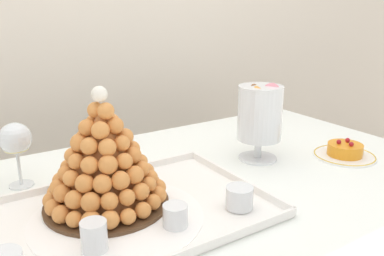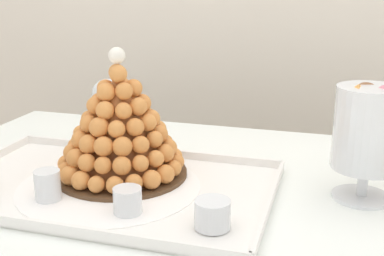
{
  "view_description": "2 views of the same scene",
  "coord_description": "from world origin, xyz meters",
  "views": [
    {
      "loc": [
        -0.51,
        -0.76,
        1.21
      ],
      "look_at": [
        -0.01,
        0.02,
        0.92
      ],
      "focal_mm": 37.16,
      "sensor_mm": 36.0,
      "label": 1
    },
    {
      "loc": [
        0.18,
        -0.88,
        1.18
      ],
      "look_at": [
        -0.08,
        0.0,
        0.9
      ],
      "focal_mm": 46.15,
      "sensor_mm": 36.0,
      "label": 2
    }
  ],
  "objects": [
    {
      "name": "dessert_cup_centre",
      "position": [
        -0.15,
        -0.15,
        0.81
      ],
      "size": [
        0.05,
        0.05,
        0.05
      ],
      "color": "silver",
      "rests_on": "serving_tray"
    },
    {
      "name": "wine_glass",
      "position": [
        -0.37,
        0.24,
        0.9
      ],
      "size": [
        0.08,
        0.08,
        0.16
      ],
      "color": "silver",
      "rests_on": "buffet_table"
    },
    {
      "name": "dessert_cup_mid_left",
      "position": [
        -0.32,
        -0.14,
        0.81
      ],
      "size": [
        0.05,
        0.05,
        0.06
      ],
      "color": "silver",
      "rests_on": "serving_tray"
    },
    {
      "name": "croquembouche",
      "position": [
        -0.23,
        0.01,
        0.89
      ],
      "size": [
        0.28,
        0.28,
        0.27
      ],
      "color": "#4C331E",
      "rests_on": "serving_tray"
    },
    {
      "name": "dessert_cup_mid_right",
      "position": [
        0.01,
        -0.16,
        0.81
      ],
      "size": [
        0.06,
        0.06,
        0.05
      ],
      "color": "silver",
      "rests_on": "serving_tray"
    },
    {
      "name": "buffet_table",
      "position": [
        0.0,
        0.0,
        0.69
      ],
      "size": [
        1.49,
        0.92,
        0.78
      ],
      "color": "brown",
      "rests_on": "ground_plane"
    },
    {
      "name": "macaron_goblet",
      "position": [
        0.25,
        0.05,
        0.91
      ],
      "size": [
        0.13,
        0.13,
        0.23
      ],
      "color": "white",
      "rests_on": "buffet_table"
    },
    {
      "name": "serving_tray",
      "position": [
        -0.24,
        -0.05,
        0.78
      ],
      "size": [
        0.65,
        0.41,
        0.02
      ],
      "color": "white",
      "rests_on": "buffet_table"
    },
    {
      "name": "fruit_tart_plate",
      "position": [
        0.48,
        -0.08,
        0.79
      ],
      "size": [
        0.18,
        0.18,
        0.05
      ],
      "color": "white",
      "rests_on": "buffet_table"
    }
  ]
}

